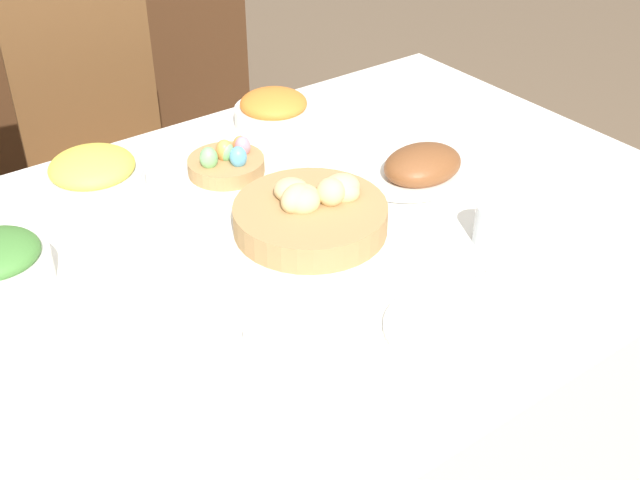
# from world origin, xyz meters

# --- Properties ---
(dining_table) EXTENTS (1.81, 1.19, 0.77)m
(dining_table) POSITION_xyz_m (0.00, 0.00, 0.38)
(dining_table) COLOR silver
(dining_table) RESTS_ON ground
(chair_far_center) EXTENTS (0.46, 0.46, 1.01)m
(chair_far_center) POSITION_xyz_m (0.02, 0.96, 0.53)
(chair_far_center) COLOR brown
(chair_far_center) RESTS_ON ground
(sideboard) EXTENTS (1.45, 0.44, 0.90)m
(sideboard) POSITION_xyz_m (0.22, 1.89, 0.45)
(sideboard) COLOR #4C2D19
(sideboard) RESTS_ON ground
(bread_basket) EXTENTS (0.31, 0.31, 0.11)m
(bread_basket) POSITION_xyz_m (0.07, 0.01, 0.81)
(bread_basket) COLOR #AD8451
(bread_basket) RESTS_ON dining_table
(egg_basket) EXTENTS (0.17, 0.17, 0.08)m
(egg_basket) POSITION_xyz_m (0.06, 0.30, 0.79)
(egg_basket) COLOR #AD8451
(egg_basket) RESTS_ON dining_table
(ham_platter) EXTENTS (0.30, 0.21, 0.08)m
(ham_platter) POSITION_xyz_m (0.40, 0.03, 0.79)
(ham_platter) COLOR white
(ham_platter) RESTS_ON dining_table
(pineapple_bowl) EXTENTS (0.21, 0.21, 0.10)m
(pineapple_bowl) POSITION_xyz_m (-0.23, 0.39, 0.81)
(pineapple_bowl) COLOR silver
(pineapple_bowl) RESTS_ON dining_table
(carrot_bowl) EXTENTS (0.20, 0.20, 0.09)m
(carrot_bowl) POSITION_xyz_m (0.27, 0.44, 0.81)
(carrot_bowl) COLOR white
(carrot_bowl) RESTS_ON dining_table
(dinner_plate) EXTENTS (0.24, 0.24, 0.01)m
(dinner_plate) POSITION_xyz_m (0.08, -0.40, 0.77)
(dinner_plate) COLOR white
(dinner_plate) RESTS_ON dining_table
(fork) EXTENTS (0.01, 0.17, 0.00)m
(fork) POSITION_xyz_m (-0.06, -0.40, 0.77)
(fork) COLOR silver
(fork) RESTS_ON dining_table
(knife) EXTENTS (0.01, 0.17, 0.00)m
(knife) POSITION_xyz_m (0.23, -0.40, 0.77)
(knife) COLOR silver
(knife) RESTS_ON dining_table
(spoon) EXTENTS (0.01, 0.17, 0.00)m
(spoon) POSITION_xyz_m (0.26, -0.40, 0.77)
(spoon) COLOR silver
(spoon) RESTS_ON dining_table
(drinking_cup) EXTENTS (0.07, 0.07, 0.08)m
(drinking_cup) POSITION_xyz_m (0.33, -0.25, 0.81)
(drinking_cup) COLOR silver
(drinking_cup) RESTS_ON dining_table
(butter_dish) EXTENTS (0.11, 0.07, 0.03)m
(butter_dish) POSITION_xyz_m (-0.17, -0.25, 0.78)
(butter_dish) COLOR white
(butter_dish) RESTS_ON dining_table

